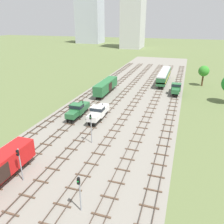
% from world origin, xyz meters
% --- Properties ---
extents(ground_plane, '(480.00, 480.00, 0.00)m').
position_xyz_m(ground_plane, '(0.00, 56.00, 0.00)').
color(ground_plane, '#5B6B3D').
extents(ballast_bed, '(28.96, 176.00, 0.01)m').
position_xyz_m(ballast_bed, '(0.00, 56.00, 0.00)').
color(ballast_bed, gray).
rests_on(ballast_bed, ground).
extents(track_far_left, '(2.40, 126.00, 0.29)m').
position_xyz_m(track_far_left, '(-12.48, 57.00, 0.14)').
color(track_far_left, '#47382D').
rests_on(track_far_left, ground).
extents(track_left, '(2.40, 126.00, 0.29)m').
position_xyz_m(track_left, '(-7.49, 57.00, 0.14)').
color(track_left, '#47382D').
rests_on(track_left, ground).
extents(track_centre_left, '(2.40, 126.00, 0.29)m').
position_xyz_m(track_centre_left, '(-2.50, 57.00, 0.14)').
color(track_centre_left, '#47382D').
rests_on(track_centre_left, ground).
extents(track_centre, '(2.40, 126.00, 0.29)m').
position_xyz_m(track_centre, '(2.50, 57.00, 0.14)').
color(track_centre, '#47382D').
rests_on(track_centre, ground).
extents(track_centre_right, '(2.40, 126.00, 0.29)m').
position_xyz_m(track_centre_right, '(7.49, 57.00, 0.14)').
color(track_centre_right, '#47382D').
rests_on(track_centre_right, ground).
extents(track_right, '(2.40, 126.00, 0.29)m').
position_xyz_m(track_right, '(12.48, 57.00, 0.14)').
color(track_right, '#47382D').
rests_on(track_right, ground).
extents(shunter_loco_centre_left_near, '(2.74, 8.46, 3.10)m').
position_xyz_m(shunter_loco_centre_left_near, '(-2.50, 47.51, 2.01)').
color(shunter_loco_centre_left_near, white).
rests_on(shunter_loco_centre_left_near, ground).
extents(shunter_loco_left_mid, '(2.74, 8.46, 3.10)m').
position_xyz_m(shunter_loco_left_mid, '(-7.49, 47.52, 2.01)').
color(shunter_loco_left_mid, '#286638').
rests_on(shunter_loco_left_mid, ground).
extents(freight_boxcar_left_midfar, '(2.87, 14.00, 3.60)m').
position_xyz_m(freight_boxcar_left_midfar, '(-7.48, 66.61, 2.45)').
color(freight_boxcar_left_midfar, '#286638').
rests_on(freight_boxcar_left_midfar, ground).
extents(shunter_loco_right_far, '(2.74, 8.46, 3.10)m').
position_xyz_m(shunter_loco_right_far, '(12.48, 72.77, 2.01)').
color(shunter_loco_right_far, '#286638').
rests_on(shunter_loco_right_far, ground).
extents(diesel_railcar_centre_right_farther, '(2.96, 20.50, 3.80)m').
position_xyz_m(diesel_railcar_centre_right_farther, '(7.49, 85.51, 2.60)').
color(diesel_railcar_centre_right_farther, '#286638').
rests_on(diesel_railcar_centre_right_farther, ground).
extents(signal_post_nearest, '(0.28, 0.47, 5.64)m').
position_xyz_m(signal_post_nearest, '(-0.00, 37.65, 3.57)').
color(signal_post_nearest, gray).
rests_on(signal_post_nearest, ground).
extents(signal_post_near, '(0.28, 0.47, 5.03)m').
position_xyz_m(signal_post_near, '(-4.99, 24.95, 3.22)').
color(signal_post_near, gray).
rests_on(signal_post_near, ground).
extents(signal_post_mid, '(0.28, 0.47, 4.85)m').
position_xyz_m(signal_post_mid, '(4.99, 22.48, 3.11)').
color(signal_post_mid, gray).
rests_on(signal_post_mid, ground).
extents(lineside_tree_0, '(3.48, 3.48, 6.79)m').
position_xyz_m(lineside_tree_0, '(20.26, 85.06, 4.97)').
color(lineside_tree_0, '#4C331E').
rests_on(lineside_tree_0, ground).
extents(skyline_tower_0, '(22.68, 18.48, 40.89)m').
position_xyz_m(skyline_tower_0, '(-76.31, 216.87, 20.44)').
color(skyline_tower_0, '#B3B7C9').
rests_on(skyline_tower_0, ground).
extents(skyline_tower_1, '(15.46, 20.98, 47.35)m').
position_xyz_m(skyline_tower_1, '(-28.40, 188.70, 23.67)').
color(skyline_tower_1, '#BCBCBD').
rests_on(skyline_tower_1, ground).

